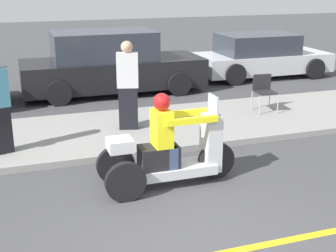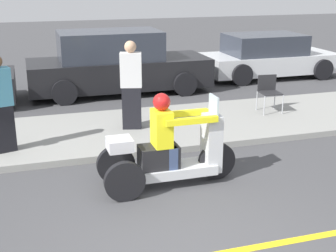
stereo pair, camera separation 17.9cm
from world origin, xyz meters
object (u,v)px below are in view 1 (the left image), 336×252
at_px(spectator_far_back, 128,87).
at_px(parked_car_lot_left, 110,65).
at_px(folding_chair_curbside, 264,89).
at_px(motorcycle_trike, 168,153).
at_px(parked_car_lot_far, 260,56).

distance_m(spectator_far_back, parked_car_lot_left, 3.57).
height_order(spectator_far_back, folding_chair_curbside, spectator_far_back).
relative_size(motorcycle_trike, spectator_far_back, 1.22).
height_order(spectator_far_back, parked_car_lot_left, spectator_far_back).
bearing_deg(parked_car_lot_left, spectator_far_back, -96.31).
bearing_deg(spectator_far_back, folding_chair_curbside, 5.25).
xyz_separation_m(spectator_far_back, folding_chair_curbside, (3.26, 0.30, -0.35)).
distance_m(motorcycle_trike, parked_car_lot_left, 6.15).
bearing_deg(folding_chair_curbside, parked_car_lot_left, 131.39).
relative_size(spectator_far_back, folding_chair_curbside, 2.16).
height_order(spectator_far_back, parked_car_lot_far, spectator_far_back).
bearing_deg(motorcycle_trike, folding_chair_curbside, 41.30).
xyz_separation_m(motorcycle_trike, parked_car_lot_left, (0.42, 6.13, 0.26)).
height_order(parked_car_lot_far, parked_car_lot_left, parked_car_lot_left).
distance_m(motorcycle_trike, parked_car_lot_far, 8.63).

